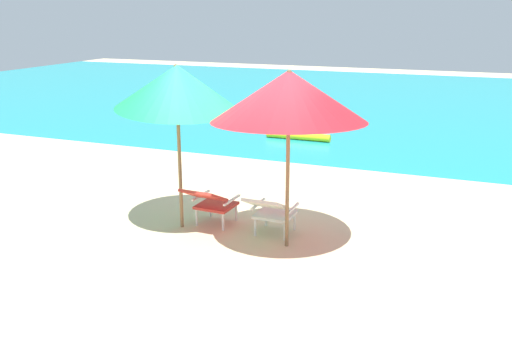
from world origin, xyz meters
TOP-DOWN VIEW (x-y plane):
  - ground_plane at (0.00, 4.00)m, footprint 40.00×40.00m
  - ocean_band at (0.00, 12.78)m, footprint 40.00×18.00m
  - swim_buoy at (-1.03, 5.90)m, footprint 1.60×0.18m
  - lounge_chair_left at (-0.47, -0.09)m, footprint 0.58×0.90m
  - lounge_chair_right at (0.48, -0.12)m, footprint 0.55×0.88m
  - beach_umbrella_left at (-0.87, -0.23)m, footprint 2.42×2.41m
  - beach_umbrella_right at (0.78, -0.33)m, footprint 2.70×2.71m

SIDE VIEW (x-z plane):
  - ground_plane at x=0.00m, z-range 0.00..0.00m
  - ocean_band at x=0.00m, z-range 0.00..0.01m
  - swim_buoy at x=-1.03m, z-range 0.01..0.19m
  - lounge_chair_left at x=-0.47m, z-range 0.06..0.75m
  - lounge_chair_right at x=0.48m, z-range 0.06..0.75m
  - beach_umbrella_right at x=0.78m, z-range 0.82..3.22m
  - beach_umbrella_left at x=-0.87m, z-range 0.84..3.25m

